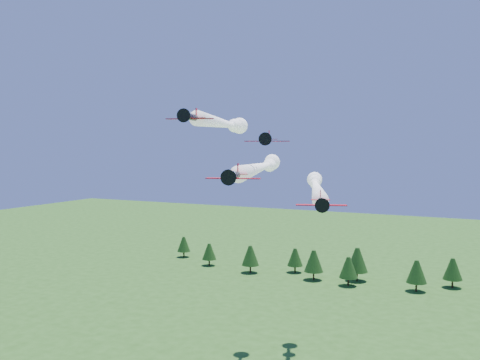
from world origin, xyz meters
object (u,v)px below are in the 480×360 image
at_px(plane_left, 226,124).
at_px(plane_right, 316,186).
at_px(plane_lead, 262,167).
at_px(plane_slot, 267,139).

distance_m(plane_left, plane_right, 22.63).
xyz_separation_m(plane_lead, plane_left, (-7.52, -1.16, 8.52)).
bearing_deg(plane_right, plane_lead, -151.43).
relative_size(plane_lead, plane_left, 1.24).
height_order(plane_right, plane_slot, plane_slot).
distance_m(plane_lead, plane_right, 12.91).
relative_size(plane_lead, plane_slot, 7.01).
bearing_deg(plane_right, plane_slot, -109.50).
height_order(plane_lead, plane_slot, plane_slot).
height_order(plane_left, plane_right, plane_left).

